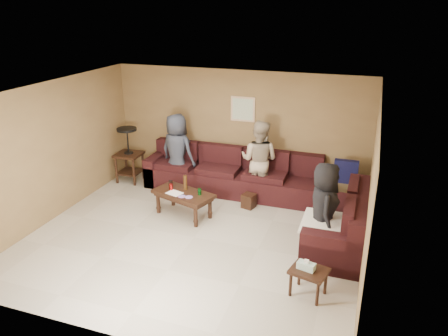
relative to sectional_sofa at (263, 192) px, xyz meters
The scene contains 10 objects.
room 2.18m from the sectional_sofa, 118.22° to the right, with size 5.60×5.50×2.50m.
sectional_sofa is the anchor object (origin of this frame).
coffee_table 1.55m from the sectional_sofa, 148.37° to the right, with size 1.25×0.88×0.76m.
end_table_left 3.18m from the sectional_sofa, behind, with size 0.55×0.55×1.23m.
side_table_right 2.75m from the sectional_sofa, 62.66° to the right, with size 0.56×0.50×0.55m.
waste_bin 0.33m from the sectional_sofa, 161.37° to the right, with size 0.23×0.23×0.28m, color black.
wall_art 1.82m from the sectional_sofa, 126.63° to the left, with size 0.52×0.04×0.52m.
person_left 2.08m from the sectional_sofa, 168.68° to the left, with size 0.79×0.52×1.63m, color #2F3442.
person_middle 0.69m from the sectional_sofa, 114.82° to the left, with size 0.79×0.62×1.63m, color tan.
person_right 1.84m from the sectional_sofa, 44.07° to the right, with size 0.74×0.48×1.52m, color black.
Camera 1 is at (2.64, -6.04, 3.80)m, focal length 35.00 mm.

